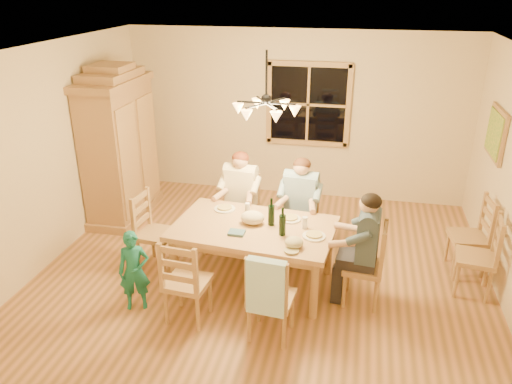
% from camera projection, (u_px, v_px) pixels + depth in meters
% --- Properties ---
extents(floor, '(5.50, 5.50, 0.00)m').
position_uv_depth(floor, '(265.00, 268.00, 6.34)').
color(floor, brown).
rests_on(floor, ground).
extents(ceiling, '(5.50, 5.00, 0.02)m').
position_uv_depth(ceiling, '(267.00, 50.00, 5.27)').
color(ceiling, white).
rests_on(ceiling, wall_back).
extents(wall_back, '(5.50, 0.02, 2.70)m').
position_uv_depth(wall_back, '(296.00, 116.00, 8.05)').
color(wall_back, beige).
rests_on(wall_back, floor).
extents(wall_left, '(0.02, 5.00, 2.70)m').
position_uv_depth(wall_left, '(54.00, 153.00, 6.34)').
color(wall_left, beige).
rests_on(wall_left, floor).
extents(window, '(1.30, 0.06, 1.30)m').
position_uv_depth(window, '(308.00, 104.00, 7.90)').
color(window, black).
rests_on(window, wall_back).
extents(painting, '(0.06, 0.78, 0.64)m').
position_uv_depth(painting, '(496.00, 134.00, 6.26)').
color(painting, olive).
rests_on(painting, wall_right).
extents(chandelier, '(0.77, 0.68, 0.71)m').
position_uv_depth(chandelier, '(266.00, 108.00, 5.52)').
color(chandelier, black).
rests_on(chandelier, ceiling).
extents(armoire, '(0.66, 1.40, 2.30)m').
position_uv_depth(armoire, '(120.00, 149.00, 7.39)').
color(armoire, olive).
rests_on(armoire, floor).
extents(dining_table, '(1.93, 1.28, 0.76)m').
position_uv_depth(dining_table, '(254.00, 234.00, 5.80)').
color(dining_table, '#B3824F').
rests_on(dining_table, floor).
extents(chair_far_left, '(0.48, 0.46, 0.99)m').
position_uv_depth(chair_far_left, '(241.00, 224.00, 6.83)').
color(chair_far_left, '#A17847').
rests_on(chair_far_left, floor).
extents(chair_far_right, '(0.48, 0.46, 0.99)m').
position_uv_depth(chair_far_right, '(299.00, 232.00, 6.60)').
color(chair_far_right, '#A17847').
rests_on(chair_far_right, floor).
extents(chair_near_left, '(0.48, 0.46, 0.99)m').
position_uv_depth(chair_near_left, '(188.00, 294.00, 5.31)').
color(chair_near_left, '#A17847').
rests_on(chair_near_left, floor).
extents(chair_near_right, '(0.48, 0.46, 0.99)m').
position_uv_depth(chair_near_right, '(271.00, 310.00, 5.05)').
color(chair_near_right, '#A17847').
rests_on(chair_near_right, floor).
extents(chair_end_left, '(0.46, 0.48, 0.99)m').
position_uv_depth(chair_end_left, '(157.00, 245.00, 6.29)').
color(chair_end_left, '#A17847').
rests_on(chair_end_left, floor).
extents(chair_end_right, '(0.46, 0.48, 0.99)m').
position_uv_depth(chair_end_right, '(362.00, 278.00, 5.59)').
color(chair_end_right, '#A17847').
rests_on(chair_end_right, floor).
extents(adult_woman, '(0.42, 0.45, 0.87)m').
position_uv_depth(adult_woman, '(240.00, 187.00, 6.61)').
color(adult_woman, beige).
rests_on(adult_woman, floor).
extents(adult_plaid_man, '(0.42, 0.45, 0.87)m').
position_uv_depth(adult_plaid_man, '(301.00, 195.00, 6.39)').
color(adult_plaid_man, '#34678F').
rests_on(adult_plaid_man, floor).
extents(adult_slate_man, '(0.45, 0.42, 0.87)m').
position_uv_depth(adult_slate_man, '(366.00, 236.00, 5.38)').
color(adult_slate_man, '#39495B').
rests_on(adult_slate_man, floor).
extents(towel, '(0.39, 0.13, 0.58)m').
position_uv_depth(towel, '(266.00, 287.00, 4.73)').
color(towel, '#ACD6E8').
rests_on(towel, chair_near_right).
extents(wine_bottle_a, '(0.08, 0.08, 0.33)m').
position_uv_depth(wine_bottle_a, '(271.00, 212.00, 5.73)').
color(wine_bottle_a, black).
rests_on(wine_bottle_a, dining_table).
extents(wine_bottle_b, '(0.08, 0.08, 0.33)m').
position_uv_depth(wine_bottle_b, '(282.00, 221.00, 5.50)').
color(wine_bottle_b, black).
rests_on(wine_bottle_b, dining_table).
extents(plate_woman, '(0.26, 0.26, 0.02)m').
position_uv_depth(plate_woman, '(225.00, 209.00, 6.17)').
color(plate_woman, white).
rests_on(plate_woman, dining_table).
extents(plate_plaid, '(0.26, 0.26, 0.02)m').
position_uv_depth(plate_plaid, '(290.00, 219.00, 5.91)').
color(plate_plaid, white).
rests_on(plate_plaid, dining_table).
extents(plate_slate, '(0.26, 0.26, 0.02)m').
position_uv_depth(plate_slate, '(314.00, 236.00, 5.52)').
color(plate_slate, white).
rests_on(plate_slate, dining_table).
extents(wine_glass_a, '(0.06, 0.06, 0.14)m').
position_uv_depth(wine_glass_a, '(247.00, 209.00, 6.03)').
color(wine_glass_a, silver).
rests_on(wine_glass_a, dining_table).
extents(wine_glass_b, '(0.06, 0.06, 0.14)m').
position_uv_depth(wine_glass_b, '(305.00, 223.00, 5.69)').
color(wine_glass_b, silver).
rests_on(wine_glass_b, dining_table).
extents(cap, '(0.20, 0.20, 0.11)m').
position_uv_depth(cap, '(294.00, 242.00, 5.30)').
color(cap, tan).
rests_on(cap, dining_table).
extents(napkin, '(0.19, 0.16, 0.03)m').
position_uv_depth(napkin, '(237.00, 233.00, 5.58)').
color(napkin, '#476B83').
rests_on(napkin, dining_table).
extents(cloth_bundle, '(0.28, 0.22, 0.15)m').
position_uv_depth(cloth_bundle, '(252.00, 218.00, 5.79)').
color(cloth_bundle, beige).
rests_on(cloth_bundle, dining_table).
extents(child, '(0.40, 0.33, 0.93)m').
position_uv_depth(child, '(134.00, 271.00, 5.42)').
color(child, '#187066').
rests_on(child, floor).
extents(chair_spare_front, '(0.47, 0.49, 0.99)m').
position_uv_depth(chair_spare_front, '(473.00, 269.00, 5.76)').
color(chair_spare_front, '#A17847').
rests_on(chair_spare_front, floor).
extents(chair_spare_back, '(0.47, 0.48, 0.99)m').
position_uv_depth(chair_spare_back, '(466.00, 248.00, 6.21)').
color(chair_spare_back, '#A17847').
rests_on(chair_spare_back, floor).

